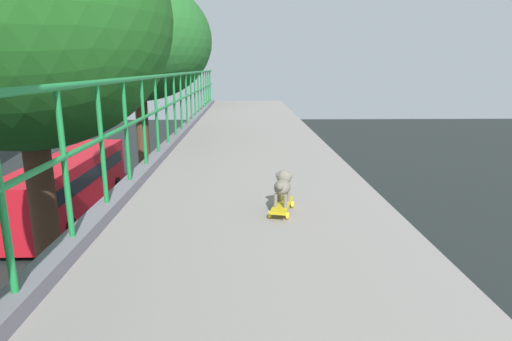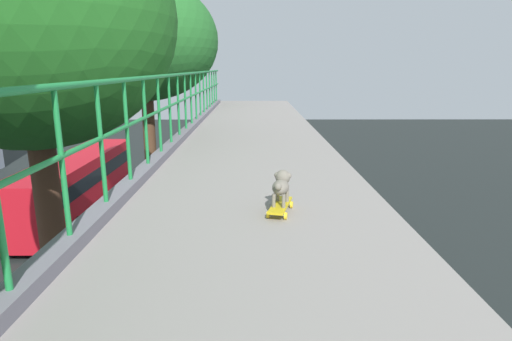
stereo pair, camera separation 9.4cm
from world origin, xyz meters
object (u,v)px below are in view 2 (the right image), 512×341
at_px(toy_skateboard, 280,206).
at_px(small_dog, 281,184).
at_px(city_bus, 77,182).
at_px(car_white_fifth, 82,288).

distance_m(toy_skateboard, small_dog, 0.22).
height_order(city_bus, toy_skateboard, toy_skateboard).
bearing_deg(small_dog, city_bus, 118.89).
xyz_separation_m(car_white_fifth, small_dog, (5.68, -8.03, 5.62)).
bearing_deg(city_bus, toy_skateboard, -61.17).
bearing_deg(car_white_fifth, small_dog, -54.70).
bearing_deg(toy_skateboard, small_dog, 71.96).
distance_m(car_white_fifth, small_dog, 11.33).
relative_size(city_bus, toy_skateboard, 20.16).
xyz_separation_m(car_white_fifth, city_bus, (-3.61, 8.81, 1.04)).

